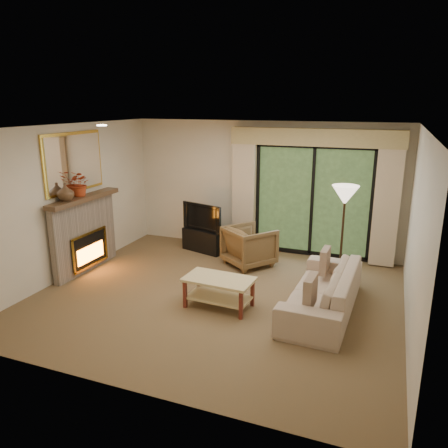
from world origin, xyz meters
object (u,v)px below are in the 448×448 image
at_px(armchair, 249,246).
at_px(coffee_table, 219,292).
at_px(sofa, 323,290).
at_px(media_console, 205,240).

height_order(armchair, coffee_table, armchair).
bearing_deg(sofa, armchair, -129.47).
distance_m(sofa, coffee_table, 1.51).
bearing_deg(coffee_table, sofa, 19.76).
bearing_deg(media_console, coffee_table, -45.71).
relative_size(armchair, coffee_table, 0.80).
xyz_separation_m(media_console, coffee_table, (1.22, -2.28, 0.00)).
distance_m(media_console, armchair, 1.20).
bearing_deg(armchair, sofa, 175.36).
distance_m(media_console, sofa, 3.24).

